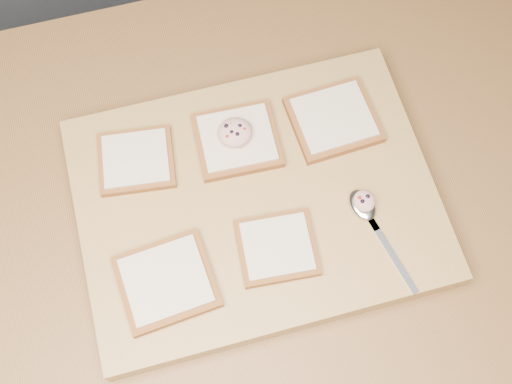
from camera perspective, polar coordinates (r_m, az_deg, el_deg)
ground at (r=1.85m, az=-3.04°, el=-11.33°), size 4.00×4.00×0.00m
island_counter at (r=1.41m, az=-3.95°, el=-7.80°), size 2.00×0.80×0.90m
cutting_board at (r=0.96m, az=0.00°, el=-0.83°), size 0.52×0.40×0.04m
bread_far_left at (r=0.97m, az=-10.61°, el=2.81°), size 0.12×0.11×0.02m
bread_far_center at (r=0.97m, az=-1.68°, el=4.65°), size 0.13×0.12×0.02m
bread_far_right at (r=0.99m, az=6.91°, el=6.43°), size 0.13×0.12×0.02m
bread_near_left at (r=0.90m, az=-7.97°, el=-7.89°), size 0.14×0.13×0.02m
bread_near_center at (r=0.90m, az=1.88°, el=-4.94°), size 0.12×0.11×0.02m
tuna_salad_dollop at (r=0.95m, az=-1.89°, el=5.33°), size 0.05×0.05×0.02m
spoon at (r=0.94m, az=9.83°, el=-1.77°), size 0.06×0.17×0.01m
spoon_salad at (r=0.93m, az=9.58°, el=-0.80°), size 0.03×0.03×0.02m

